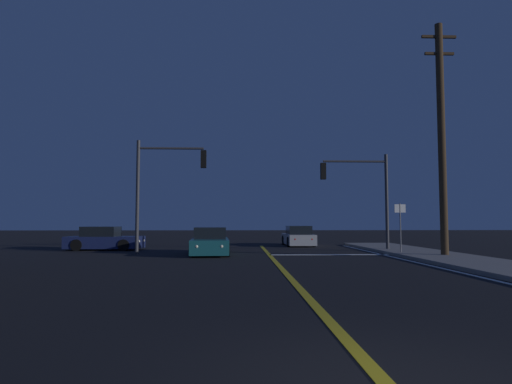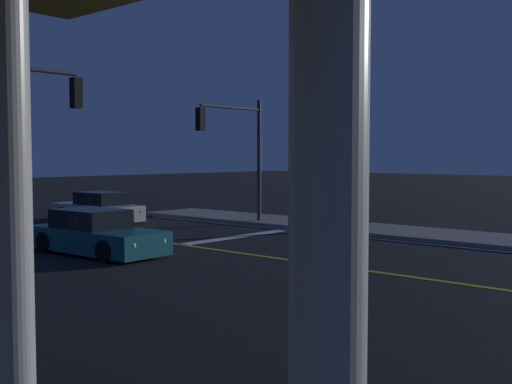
# 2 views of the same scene
# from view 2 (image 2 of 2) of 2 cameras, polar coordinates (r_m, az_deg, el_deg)

# --- Properties ---
(sidewalk_right) EXTENTS (3.20, 34.07, 0.15)m
(sidewalk_right) POSITION_cam_2_polar(r_m,az_deg,el_deg) (22.69, 21.76, -4.21)
(sidewalk_right) COLOR gray
(sidewalk_right) RESTS_ON ground
(lane_line_center) EXTENTS (0.20, 32.18, 0.01)m
(lane_line_center) POSITION_cam_2_polar(r_m,az_deg,el_deg) (15.96, 12.80, -7.42)
(lane_line_center) COLOR gold
(lane_line_center) RESTS_ON ground
(lane_line_edge_right) EXTENTS (0.16, 32.18, 0.01)m
(lane_line_edge_right) POSITION_cam_2_polar(r_m,az_deg,el_deg) (20.97, 20.08, -4.96)
(lane_line_edge_right) COLOR white
(lane_line_edge_right) RESTS_ON ground
(stop_bar) EXTENTS (5.82, 0.50, 0.01)m
(stop_bar) POSITION_cam_2_polar(r_m,az_deg,el_deg) (22.92, -1.45, -4.07)
(stop_bar) COLOR white
(stop_bar) RESTS_ON ground
(car_lead_oncoming_teal) EXTENTS (2.06, 4.80, 1.34)m
(car_lead_oncoming_teal) POSITION_cam_2_polar(r_m,az_deg,el_deg) (19.47, -14.47, -3.78)
(car_lead_oncoming_teal) COLOR #195960
(car_lead_oncoming_teal) RESTS_ON ground
(car_following_oncoming_silver) EXTENTS (1.89, 4.73, 1.34)m
(car_following_oncoming_silver) POSITION_cam_2_polar(r_m,az_deg,el_deg) (28.88, -14.23, -1.48)
(car_following_oncoming_silver) COLOR #B2B5BA
(car_following_oncoming_silver) RESTS_ON ground
(traffic_signal_near_right) EXTENTS (3.73, 0.28, 5.34)m
(traffic_signal_near_right) POSITION_cam_2_polar(r_m,az_deg,el_deg) (26.01, -1.70, 4.66)
(traffic_signal_near_right) COLOR #38383D
(traffic_signal_near_right) RESTS_ON ground
(traffic_signal_far_left) EXTENTS (3.55, 0.28, 5.77)m
(traffic_signal_far_left) POSITION_cam_2_polar(r_m,az_deg,el_deg) (18.35, -21.56, 5.80)
(traffic_signal_far_left) COLOR #38383D
(traffic_signal_far_left) RESTS_ON ground
(utility_pole_right) EXTENTS (1.60, 0.34, 10.75)m
(utility_pole_right) POSITION_cam_2_polar(r_m,az_deg,el_deg) (25.43, 9.57, 9.07)
(utility_pole_right) COLOR #42301E
(utility_pole_right) RESTS_ON ground
(street_sign_corner) EXTENTS (0.56, 0.08, 2.51)m
(street_sign_corner) POSITION_cam_2_polar(r_m,az_deg,el_deg) (25.07, 4.67, 0.41)
(street_sign_corner) COLOR slate
(street_sign_corner) RESTS_ON ground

